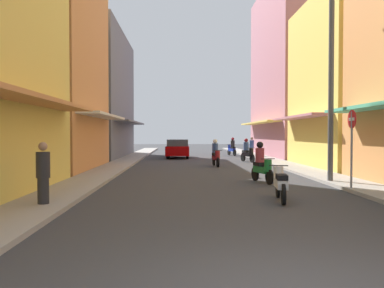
# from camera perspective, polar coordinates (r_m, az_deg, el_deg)

# --- Properties ---
(ground_plane) EXTENTS (98.26, 98.26, 0.00)m
(ground_plane) POSITION_cam_1_polar(r_m,az_deg,el_deg) (22.50, 1.57, -3.29)
(ground_plane) COLOR #38383A
(sidewalk_left) EXTENTS (1.65, 52.66, 0.12)m
(sidewalk_left) POSITION_cam_1_polar(r_m,az_deg,el_deg) (22.74, -10.89, -3.11)
(sidewalk_left) COLOR #9E9991
(sidewalk_left) RESTS_ON ground
(sidewalk_right) EXTENTS (1.65, 52.66, 0.12)m
(sidewalk_right) POSITION_cam_1_polar(r_m,az_deg,el_deg) (23.30, 13.73, -3.02)
(sidewalk_right) COLOR #9E9991
(sidewalk_right) RESTS_ON ground
(building_left_mid) EXTENTS (7.05, 8.18, 15.88)m
(building_left_mid) POSITION_cam_1_polar(r_m,az_deg,el_deg) (22.30, -22.16, 17.14)
(building_left_mid) COLOR #D88C4C
(building_left_mid) RESTS_ON ground
(building_left_far) EXTENTS (7.05, 12.31, 9.85)m
(building_left_far) POSITION_cam_1_polar(r_m,az_deg,el_deg) (32.22, -15.20, 6.87)
(building_left_far) COLOR slate
(building_left_far) RESTS_ON ground
(building_right_mid) EXTENTS (7.05, 8.07, 9.26)m
(building_right_mid) POSITION_cam_1_polar(r_m,az_deg,el_deg) (23.55, 23.71, 8.07)
(building_right_mid) COLOR #EFD159
(building_right_mid) RESTS_ON ground
(building_right_far) EXTENTS (7.05, 12.54, 14.23)m
(building_right_far) POSITION_cam_1_polar(r_m,az_deg,el_deg) (34.01, 15.66, 10.28)
(building_right_far) COLOR #B7727F
(building_right_far) RESTS_ON ground
(motorbike_maroon) EXTENTS (0.55, 1.81, 1.58)m
(motorbike_maroon) POSITION_cam_1_polar(r_m,az_deg,el_deg) (22.44, 3.50, -1.50)
(motorbike_maroon) COLOR black
(motorbike_maroon) RESTS_ON ground
(motorbike_black) EXTENTS (0.76, 1.74, 1.58)m
(motorbike_black) POSITION_cam_1_polar(r_m,az_deg,el_deg) (26.19, 8.14, -1.09)
(motorbike_black) COLOR black
(motorbike_black) RESTS_ON ground
(motorbike_blue) EXTENTS (0.67, 1.77, 1.58)m
(motorbike_blue) POSITION_cam_1_polar(r_m,az_deg,el_deg) (33.54, 5.89, -0.52)
(motorbike_blue) COLOR black
(motorbike_blue) RESTS_ON ground
(motorbike_white) EXTENTS (0.55, 1.80, 0.96)m
(motorbike_white) POSITION_cam_1_polar(r_m,az_deg,el_deg) (11.18, 12.86, -5.58)
(motorbike_white) COLOR black
(motorbike_white) RESTS_ON ground
(motorbike_green) EXTENTS (0.65, 1.78, 1.58)m
(motorbike_green) POSITION_cam_1_polar(r_m,az_deg,el_deg) (15.15, 10.22, -2.96)
(motorbike_green) COLOR black
(motorbike_green) RESTS_ON ground
(parked_car) EXTENTS (1.82, 4.13, 1.45)m
(parked_car) POSITION_cam_1_polar(r_m,az_deg,el_deg) (30.25, -2.11, -0.66)
(parked_car) COLOR #8C0000
(parked_car) RESTS_ON ground
(pedestrian_crossing) EXTENTS (0.34, 0.34, 1.67)m
(pedestrian_crossing) POSITION_cam_1_polar(r_m,az_deg,el_deg) (10.44, -21.04, -4.31)
(pedestrian_crossing) COLOR #262628
(pedestrian_crossing) RESTS_ON ground
(pedestrian_far) EXTENTS (0.34, 0.34, 1.62)m
(pedestrian_far) POSITION_cam_1_polar(r_m,az_deg,el_deg) (31.33, 8.77, -0.48)
(pedestrian_far) COLOR #BF8C3F
(pedestrian_far) RESTS_ON ground
(utility_pole) EXTENTS (0.20, 1.20, 7.83)m
(utility_pole) POSITION_cam_1_polar(r_m,az_deg,el_deg) (15.57, 19.77, 9.23)
(utility_pole) COLOR #4C4C4F
(utility_pole) RESTS_ON ground
(street_sign_no_entry) EXTENTS (0.07, 0.60, 2.65)m
(street_sign_no_entry) POSITION_cam_1_polar(r_m,az_deg,el_deg) (13.54, 22.43, 0.72)
(street_sign_no_entry) COLOR gray
(street_sign_no_entry) RESTS_ON ground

